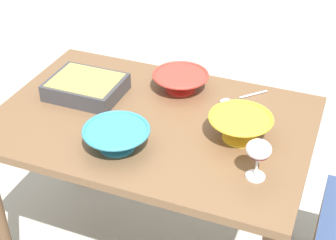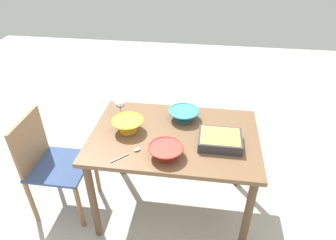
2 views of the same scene
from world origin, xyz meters
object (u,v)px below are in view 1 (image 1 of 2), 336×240
object	(u,v)px
casserole_dish	(86,86)
small_bowl	(181,81)
mixing_bowl	(117,137)
wine_glass	(258,152)
serving_bowl	(240,126)
dining_table	(153,140)
serving_spoon	(234,99)

from	to	relation	value
casserole_dish	small_bowl	xyz separation A→B (m)	(-0.34, -0.17, 0.00)
mixing_bowl	wine_glass	bearing A→B (deg)	-177.50
serving_bowl	wine_glass	bearing A→B (deg)	118.97
dining_table	serving_spoon	bearing A→B (deg)	-136.32
wine_glass	small_bowl	distance (m)	0.59
wine_glass	serving_spoon	world-z (taller)	wine_glass
dining_table	wine_glass	size ratio (longest dim) A/B	8.36
casserole_dish	dining_table	bearing A→B (deg)	168.54
casserole_dish	serving_spoon	size ratio (longest dim) A/B	1.71
wine_glass	small_bowl	bearing A→B (deg)	-45.56
serving_bowl	small_bowl	bearing A→B (deg)	-37.14
wine_glass	serving_bowl	bearing A→B (deg)	-61.03
casserole_dish	serving_spoon	world-z (taller)	casserole_dish
wine_glass	dining_table	bearing A→B (deg)	-22.99
small_bowl	serving_spoon	world-z (taller)	small_bowl
casserole_dish	small_bowl	world-z (taller)	small_bowl
small_bowl	serving_spoon	xyz separation A→B (m)	(-0.22, -0.00, -0.04)
wine_glass	mixing_bowl	world-z (taller)	wine_glass
wine_glass	serving_spoon	bearing A→B (deg)	-66.10
dining_table	small_bowl	bearing A→B (deg)	-95.92
wine_glass	mixing_bowl	xyz separation A→B (m)	(0.48, 0.02, -0.06)
dining_table	small_bowl	world-z (taller)	small_bowl
dining_table	wine_glass	xyz separation A→B (m)	(-0.43, 0.18, 0.20)
serving_bowl	dining_table	bearing A→B (deg)	0.18
serving_bowl	mixing_bowl	bearing A→B (deg)	28.69
dining_table	serving_bowl	distance (m)	0.36
small_bowl	serving_bowl	bearing A→B (deg)	142.86
casserole_dish	mixing_bowl	distance (m)	0.38
dining_table	small_bowl	xyz separation A→B (m)	(-0.02, -0.23, 0.14)
serving_bowl	serving_spoon	size ratio (longest dim) A/B	1.35
mixing_bowl	serving_bowl	bearing A→B (deg)	-151.31
small_bowl	casserole_dish	bearing A→B (deg)	26.79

